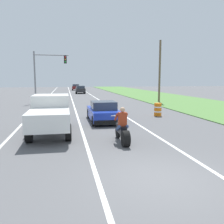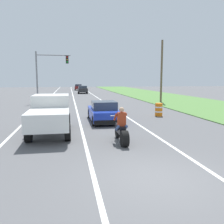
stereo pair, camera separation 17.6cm
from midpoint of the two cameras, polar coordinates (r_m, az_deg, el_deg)
ground_plane at (r=7.34m, az=11.43°, el=-15.19°), size 160.00×160.00×0.00m
lane_stripe_left_solid at (r=26.58m, az=-16.21°, el=1.37°), size 0.14×120.00×0.01m
lane_stripe_right_solid at (r=26.78m, az=-0.70°, el=1.73°), size 0.14×120.00×0.01m
lane_stripe_centre_dashed at (r=26.43m, az=-8.42°, el=1.57°), size 0.14×120.00×0.01m
grass_verge_right at (r=30.12m, az=18.67°, el=2.05°), size 10.00×120.00×0.06m
motorcycle_with_rider at (r=10.77m, az=2.73°, el=-4.28°), size 0.70×2.21×1.62m
sports_car_blue at (r=16.27m, az=-1.65°, el=-0.01°), size 1.84×4.30×1.37m
pickup_truck_left_lane_white at (r=12.90m, az=-13.95°, el=-0.17°), size 2.02×4.80×1.98m
traffic_light_mast_near at (r=29.82m, az=-14.87°, el=9.71°), size 4.03×0.34×6.00m
utility_pole_roadside at (r=30.14m, az=11.76°, el=9.30°), size 0.24×0.24×7.41m
construction_barrel_nearest at (r=18.92m, az=11.22°, el=0.56°), size 0.58×0.58×1.00m
distant_car_far_ahead at (r=48.04m, az=-6.82°, el=5.30°), size 1.80×4.00×1.50m
distant_car_further_ahead at (r=61.91m, az=-7.87°, el=5.84°), size 1.80×4.00×1.50m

